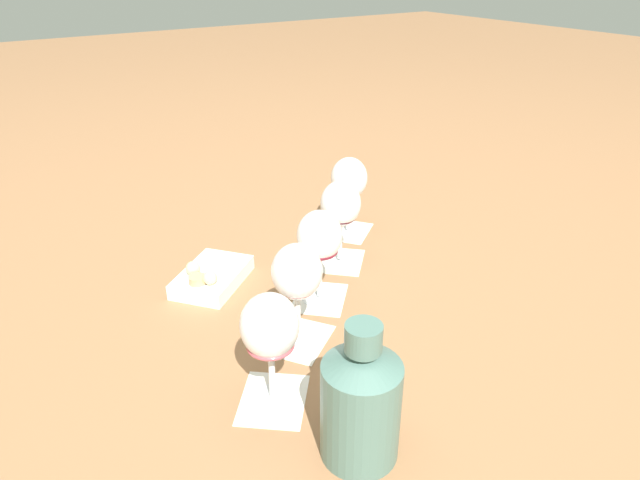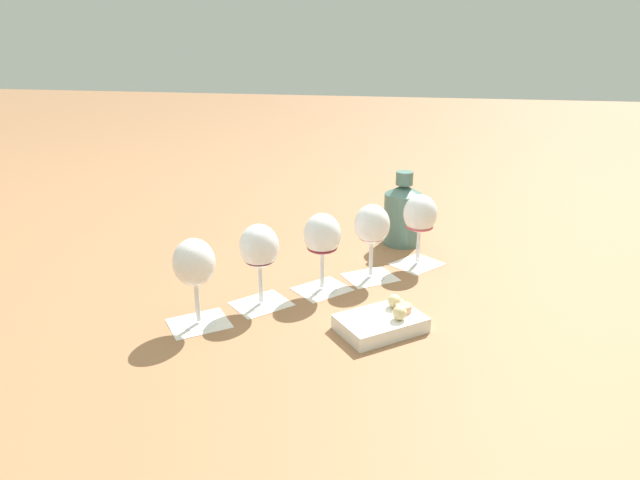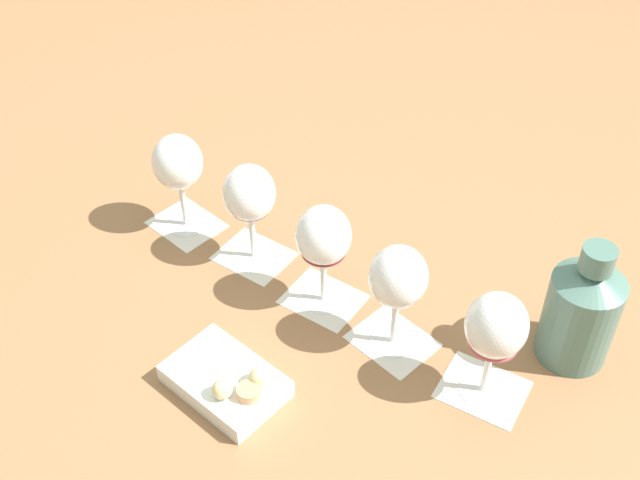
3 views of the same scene
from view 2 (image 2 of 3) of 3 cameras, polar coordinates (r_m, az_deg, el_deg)
The scene contains 13 objects.
ground_plane at distance 1.29m, azimuth 0.15°, elevation -5.10°, with size 8.00×8.00×0.00m, color #936642.
tasting_card_0 at distance 1.45m, azimuth 9.67°, elevation -2.36°, with size 0.15×0.15×0.00m.
tasting_card_1 at distance 1.36m, azimuth 5.05°, elevation -3.72°, with size 0.15×0.14×0.00m.
tasting_card_2 at distance 1.29m, azimuth 0.23°, elevation -4.93°, with size 0.15×0.15×0.00m.
tasting_card_3 at distance 1.23m, azimuth -5.89°, elevation -6.35°, with size 0.15×0.15×0.00m.
tasting_card_4 at distance 1.17m, azimuth -12.00°, elevation -8.13°, with size 0.15×0.14×0.00m.
wine_glass_0 at distance 1.41m, azimuth 9.97°, elevation 2.28°, with size 0.08×0.08×0.18m.
wine_glass_1 at distance 1.31m, azimuth 5.21°, elevation 1.18°, with size 0.08×0.08×0.18m.
wine_glass_2 at distance 1.24m, azimuth 0.24°, elevation 0.19°, with size 0.08×0.08×0.18m.
wine_glass_3 at distance 1.18m, azimuth -6.10°, elevation -1.04°, with size 0.08×0.08×0.18m.
wine_glass_4 at distance 1.12m, azimuth -12.46°, elevation -2.61°, with size 0.08×0.08×0.18m.
ceramic_vase at distance 1.56m, azimuth 8.27°, elevation 2.70°, with size 0.10×0.10×0.20m.
snack_dish at distance 1.13m, azimuth 6.25°, elevation -8.13°, with size 0.19×0.19×0.06m.
Camera 2 is at (-0.21, 1.14, 0.55)m, focal length 32.00 mm.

